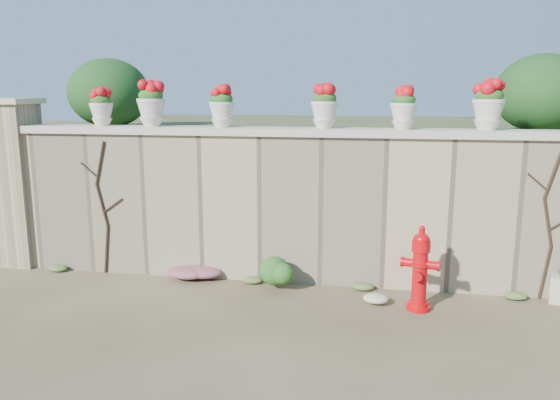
# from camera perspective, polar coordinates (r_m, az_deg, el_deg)

# --- Properties ---
(ground) EXTENTS (80.00, 80.00, 0.00)m
(ground) POSITION_cam_1_polar(r_m,az_deg,el_deg) (6.09, -1.42, -13.74)
(ground) COLOR #4E3D27
(ground) RESTS_ON ground
(stone_wall) EXTENTS (8.00, 0.40, 2.00)m
(stone_wall) POSITION_cam_1_polar(r_m,az_deg,el_deg) (7.46, 1.26, -0.92)
(stone_wall) COLOR tan
(stone_wall) RESTS_ON ground
(wall_cap) EXTENTS (8.10, 0.52, 0.10)m
(wall_cap) POSITION_cam_1_polar(r_m,az_deg,el_deg) (7.31, 1.30, 7.15)
(wall_cap) COLOR beige
(wall_cap) RESTS_ON stone_wall
(gate_pillar) EXTENTS (0.72, 0.72, 2.48)m
(gate_pillar) POSITION_cam_1_polar(r_m,az_deg,el_deg) (9.01, -25.81, 1.73)
(gate_pillar) COLOR tan
(gate_pillar) RESTS_ON ground
(raised_fill) EXTENTS (9.00, 6.00, 2.00)m
(raised_fill) POSITION_cam_1_polar(r_m,az_deg,el_deg) (10.58, 3.90, 2.68)
(raised_fill) COLOR #384C23
(raised_fill) RESTS_ON ground
(back_shrub_left) EXTENTS (1.30, 1.30, 1.10)m
(back_shrub_left) POSITION_cam_1_polar(r_m,az_deg,el_deg) (9.44, -17.42, 10.61)
(back_shrub_left) COLOR #143814
(back_shrub_left) RESTS_ON raised_fill
(back_shrub_right) EXTENTS (1.30, 1.30, 1.10)m
(back_shrub_right) POSITION_cam_1_polar(r_m,az_deg,el_deg) (8.72, 25.69, 10.02)
(back_shrub_right) COLOR #143814
(back_shrub_right) RESTS_ON raised_fill
(vine_left) EXTENTS (0.60, 0.04, 1.91)m
(vine_left) POSITION_cam_1_polar(r_m,az_deg,el_deg) (8.10, -18.02, -0.57)
(vine_left) COLOR black
(vine_left) RESTS_ON ground
(vine_right) EXTENTS (0.60, 0.04, 1.91)m
(vine_right) POSITION_cam_1_polar(r_m,az_deg,el_deg) (7.47, 26.26, -2.15)
(vine_right) COLOR black
(vine_right) RESTS_ON ground
(fire_hydrant) EXTENTS (0.45, 0.32, 1.03)m
(fire_hydrant) POSITION_cam_1_polar(r_m,az_deg,el_deg) (6.72, 14.42, -6.92)
(fire_hydrant) COLOR red
(fire_hydrant) RESTS_ON ground
(green_shrub) EXTENTS (0.59, 0.53, 0.56)m
(green_shrub) POSITION_cam_1_polar(r_m,az_deg,el_deg) (7.17, 0.05, -7.38)
(green_shrub) COLOR #1E5119
(green_shrub) RESTS_ON ground
(magenta_clump) EXTENTS (0.87, 0.58, 0.23)m
(magenta_clump) POSITION_cam_1_polar(r_m,az_deg,el_deg) (7.77, -8.90, -7.32)
(magenta_clump) COLOR #BF2678
(magenta_clump) RESTS_ON ground
(white_flowers) EXTENTS (0.50, 0.40, 0.18)m
(white_flowers) POSITION_cam_1_polar(r_m,az_deg,el_deg) (6.88, 9.86, -10.06)
(white_flowers) COLOR white
(white_flowers) RESTS_ON ground
(urn_pot_0) EXTENTS (0.33, 0.33, 0.51)m
(urn_pot_0) POSITION_cam_1_polar(r_m,az_deg,el_deg) (8.16, -18.17, 9.16)
(urn_pot_0) COLOR beige
(urn_pot_0) RESTS_ON wall_cap
(urn_pot_1) EXTENTS (0.39, 0.39, 0.61)m
(urn_pot_1) POSITION_cam_1_polar(r_m,az_deg,el_deg) (7.84, -13.31, 9.71)
(urn_pot_1) COLOR beige
(urn_pot_1) RESTS_ON wall_cap
(urn_pot_2) EXTENTS (0.35, 0.35, 0.54)m
(urn_pot_2) POSITION_cam_1_polar(r_m,az_deg,el_deg) (7.50, -6.09, 9.63)
(urn_pot_2) COLOR beige
(urn_pot_2) RESTS_ON wall_cap
(urn_pot_3) EXTENTS (0.36, 0.36, 0.56)m
(urn_pot_3) POSITION_cam_1_polar(r_m,az_deg,el_deg) (7.24, 4.66, 9.68)
(urn_pot_3) COLOR beige
(urn_pot_3) RESTS_ON wall_cap
(urn_pot_4) EXTENTS (0.34, 0.34, 0.53)m
(urn_pot_4) POSITION_cam_1_polar(r_m,az_deg,el_deg) (7.22, 12.78, 9.32)
(urn_pot_4) COLOR beige
(urn_pot_4) RESTS_ON wall_cap
(urn_pot_5) EXTENTS (0.39, 0.39, 0.61)m
(urn_pot_5) POSITION_cam_1_polar(r_m,az_deg,el_deg) (7.34, 20.96, 9.20)
(urn_pot_5) COLOR beige
(urn_pot_5) RESTS_ON wall_cap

